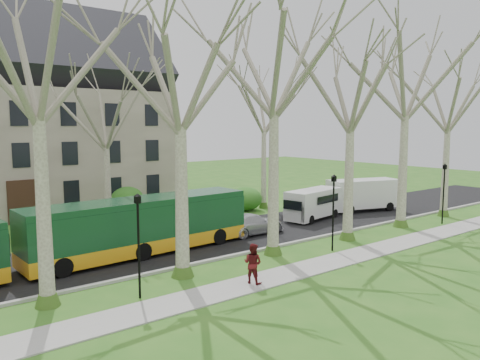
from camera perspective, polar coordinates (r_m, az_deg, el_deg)
name	(u,v)px	position (r m, az deg, el deg)	size (l,w,h in m)	color
ground	(239,266)	(24.32, -0.12, -10.42)	(120.00, 120.00, 0.00)	#2B611B
sidewalk	(272,278)	(22.48, 3.87, -11.80)	(70.00, 2.00, 0.06)	gray
road	(183,244)	(28.69, -6.93, -7.73)	(80.00, 8.00, 0.06)	black
curb	(222,258)	(25.45, -2.22, -9.48)	(80.00, 0.25, 0.14)	#A5A39E
building	(1,114)	(43.17, -27.13, 7.18)	(26.50, 12.20, 16.00)	slate
tree_row_verge	(235,128)	(23.48, -0.58, 6.32)	(49.00, 7.00, 14.00)	gray
tree_row_far	(122,143)	(32.10, -14.22, 4.43)	(33.00, 7.00, 12.00)	gray
lamp_row	(252,220)	(22.92, 1.41, -4.84)	(36.22, 0.22, 4.30)	black
hedges	(60,216)	(34.31, -21.13, -4.09)	(30.60, 8.60, 2.00)	#1B601D
bus_follow	(142,225)	(26.49, -11.90, -5.43)	(12.76, 2.66, 3.19)	#113E21
sedan	(251,224)	(30.71, 1.39, -5.36)	(1.91, 4.71, 1.37)	silver
van_a	(314,204)	(35.86, 8.96, -2.95)	(5.19, 1.89, 2.26)	silver
van_b	(363,195)	(40.30, 14.79, -1.79)	(5.96, 2.17, 2.60)	silver
pedestrian_b	(253,263)	(21.37, 1.57, -10.11)	(0.89, 0.69, 1.83)	#531315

